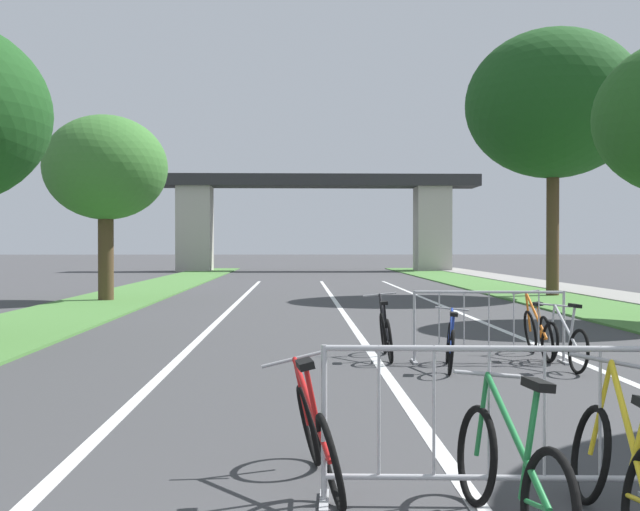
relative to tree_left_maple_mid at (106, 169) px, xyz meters
name	(u,v)px	position (x,y,z in m)	size (l,w,h in m)	color
grass_verge_left	(130,295)	(0.13, 2.83, -4.03)	(3.03, 61.70, 0.05)	#477A38
grass_verge_right	(529,294)	(13.91, 2.83, -4.03)	(3.03, 61.70, 0.05)	#477A38
sidewalk_path_right	(602,293)	(16.51, 2.83, -4.02)	(2.16, 61.70, 0.08)	gray
lane_stripe_center	(344,314)	(7.02, -4.56, -4.06)	(0.14, 35.70, 0.01)	silver
lane_stripe_right_lane	(461,313)	(9.98, -4.56, -4.06)	(0.14, 35.70, 0.01)	silver
lane_stripe_left_lane	(225,314)	(4.06, -4.56, -4.06)	(0.14, 35.70, 0.01)	silver
overpass_bridge	(314,207)	(7.02, 28.59, 0.23)	(22.07, 2.96, 6.45)	#2D2D30
tree_left_maple_mid	(106,169)	(0.00, 0.00, 0.00)	(3.75, 3.75, 5.69)	#4C3823
tree_right_oak_near	(553,105)	(14.40, 1.80, 2.36)	(5.82, 5.82, 8.91)	#4C3823
crowd_barrier_nearest	(489,426)	(7.10, -19.00, -3.54)	(2.25, 0.56, 1.05)	#ADADB2
crowd_barrier_second	(489,327)	(8.63, -12.81, -3.54)	(2.25, 0.55, 1.05)	#ADADB2
bicycle_silver_0	(564,343)	(9.54, -13.37, -3.71)	(0.49, 1.59, 0.92)	black
bicycle_yellow_1	(617,470)	(7.74, -19.50, -3.69)	(0.55, 1.66, 1.01)	black
bicycle_red_2	(317,436)	(5.98, -18.59, -3.70)	(0.62, 1.69, 0.94)	black
bicycle_black_3	(386,334)	(7.18, -12.33, -3.69)	(0.52, 1.65, 0.98)	black
bicycle_blue_4	(450,344)	(7.95, -13.40, -3.72)	(0.54, 1.64, 0.83)	black
bicycle_orange_5	(538,332)	(9.52, -12.26, -3.68)	(0.43, 1.66, 1.01)	black
bicycle_green_6	(509,473)	(7.08, -19.54, -3.69)	(0.45, 1.74, 0.96)	black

